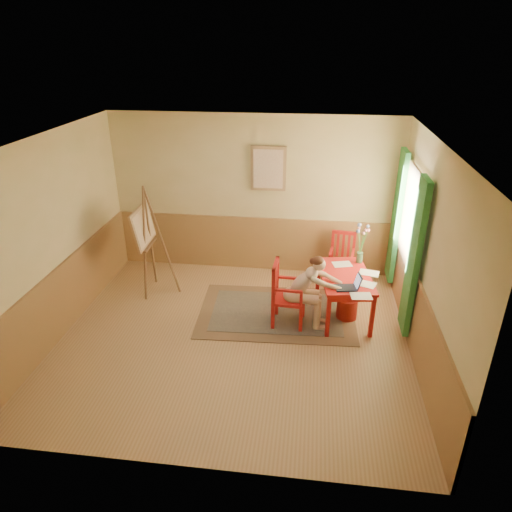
# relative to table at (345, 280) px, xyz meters

# --- Properties ---
(room) EXTENTS (5.04, 4.54, 2.84)m
(room) POSITION_rel_table_xyz_m (-1.56, -0.76, 0.77)
(room) COLOR tan
(room) RESTS_ON ground
(wainscot) EXTENTS (5.00, 4.50, 1.00)m
(wainscot) POSITION_rel_table_xyz_m (-1.56, 0.03, -0.13)
(wainscot) COLOR #A87B49
(wainscot) RESTS_ON room
(window) EXTENTS (0.12, 2.01, 2.20)m
(window) POSITION_rel_table_xyz_m (0.86, 0.34, 0.71)
(window) COLOR white
(window) RESTS_ON room
(wall_portrait) EXTENTS (0.60, 0.05, 0.76)m
(wall_portrait) POSITION_rel_table_xyz_m (-1.31, 1.44, 1.27)
(wall_portrait) COLOR #A37F54
(wall_portrait) RESTS_ON room
(rug) EXTENTS (2.47, 1.71, 0.02)m
(rug) POSITION_rel_table_xyz_m (-1.01, -0.05, -0.62)
(rug) COLOR #8C7251
(rug) RESTS_ON room
(table) EXTENTS (0.88, 1.29, 0.72)m
(table) POSITION_rel_table_xyz_m (0.00, 0.00, 0.00)
(table) COLOR red
(table) RESTS_ON room
(chair_left) EXTENTS (0.48, 0.46, 1.00)m
(chair_left) POSITION_rel_table_xyz_m (-0.86, -0.30, -0.13)
(chair_left) COLOR red
(chair_left) RESTS_ON room
(chair_back) EXTENTS (0.46, 0.48, 0.93)m
(chair_back) POSITION_rel_table_xyz_m (0.01, 1.06, -0.17)
(chair_back) COLOR red
(chair_back) RESTS_ON room
(figure) EXTENTS (0.86, 0.38, 1.15)m
(figure) POSITION_rel_table_xyz_m (-0.55, -0.33, 0.00)
(figure) COLOR beige
(figure) RESTS_ON room
(laptop) EXTENTS (0.38, 0.27, 0.21)m
(laptop) POSITION_rel_table_xyz_m (0.04, -0.41, 0.13)
(laptop) COLOR #1E2338
(laptop) RESTS_ON table
(papers) EXTENTS (0.72, 1.20, 0.00)m
(papers) POSITION_rel_table_xyz_m (0.20, -0.11, 0.09)
(papers) COLOR white
(papers) RESTS_ON table
(vase) EXTENTS (0.23, 0.31, 0.62)m
(vase) POSITION_rel_table_xyz_m (0.24, 0.47, 0.37)
(vase) COLOR #3F724C
(vase) RESTS_ON table
(wastebasket) EXTENTS (0.34, 0.34, 0.34)m
(wastebasket) POSITION_rel_table_xyz_m (0.07, -0.04, -0.46)
(wastebasket) COLOR #B42921
(wastebasket) RESTS_ON room
(easel) EXTENTS (0.62, 0.82, 1.85)m
(easel) POSITION_rel_table_xyz_m (-3.18, 0.40, 0.46)
(easel) COLOR brown
(easel) RESTS_ON room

